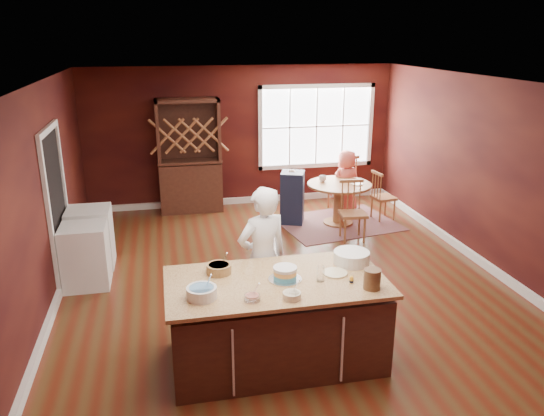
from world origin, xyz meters
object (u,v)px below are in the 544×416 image
(dining_table, at_px, (339,195))
(chair_east, at_px, (384,195))
(baker, at_px, (263,259))
(seated_woman, at_px, (346,183))
(washer, at_px, (86,256))
(kitchen_island, at_px, (276,323))
(dryer, at_px, (91,238))
(layer_cake, at_px, (285,273))
(high_chair, at_px, (292,197))
(toddler, at_px, (293,177))
(hutch, at_px, (189,156))
(chair_north, at_px, (342,182))
(chair_south, at_px, (353,211))

(dining_table, height_order, chair_east, chair_east)
(dining_table, height_order, baker, baker)
(seated_woman, height_order, washer, seated_woman)
(chair_east, bearing_deg, dining_table, 85.45)
(kitchen_island, xyz_separation_m, chair_east, (2.87, 3.92, 0.02))
(baker, xyz_separation_m, dryer, (-2.13, 2.16, -0.41))
(kitchen_island, height_order, baker, baker)
(layer_cake, height_order, high_chair, layer_cake)
(toddler, distance_m, dryer, 3.65)
(hutch, relative_size, washer, 2.50)
(toddler, bearing_deg, seated_woman, 7.61)
(high_chair, bearing_deg, kitchen_island, -86.46)
(chair_east, distance_m, chair_north, 0.92)
(chair_north, relative_size, high_chair, 1.11)
(layer_cake, relative_size, hutch, 0.16)
(layer_cake, distance_m, dryer, 3.67)
(chair_south, distance_m, hutch, 3.32)
(layer_cake, height_order, chair_north, chair_north)
(kitchen_island, relative_size, chair_north, 2.01)
(chair_east, distance_m, seated_woman, 0.74)
(kitchen_island, relative_size, hutch, 1.03)
(high_chair, relative_size, washer, 1.15)
(chair_east, relative_size, chair_north, 0.84)
(chair_east, height_order, washer, chair_east)
(washer, bearing_deg, toddler, 30.39)
(chair_east, bearing_deg, dryer, 93.42)
(chair_east, height_order, high_chair, high_chair)
(dining_table, bearing_deg, dryer, -166.53)
(dining_table, height_order, chair_north, chair_north)
(washer, bearing_deg, seated_woman, 25.58)
(layer_cake, bearing_deg, chair_east, 54.63)
(chair_north, bearing_deg, washer, 8.60)
(toddler, bearing_deg, kitchen_island, -106.47)
(chair_north, height_order, toddler, chair_north)
(layer_cake, bearing_deg, baker, 97.10)
(dining_table, distance_m, baker, 3.74)
(kitchen_island, relative_size, washer, 2.58)
(layer_cake, distance_m, toddler, 4.37)
(dining_table, height_order, toddler, toddler)
(layer_cake, distance_m, washer, 3.20)
(chair_east, height_order, seated_woman, seated_woman)
(dining_table, bearing_deg, washer, -158.45)
(dining_table, distance_m, high_chair, 0.83)
(chair_south, bearing_deg, baker, -124.11)
(dryer, bearing_deg, hutch, 55.22)
(chair_east, xyz_separation_m, chair_south, (-0.91, -0.86, 0.04))
(chair_south, xyz_separation_m, high_chair, (-0.77, 1.03, -0.01))
(dining_table, bearing_deg, chair_north, 67.41)
(hutch, bearing_deg, toddler, -28.47)
(seated_woman, bearing_deg, chair_east, 127.28)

